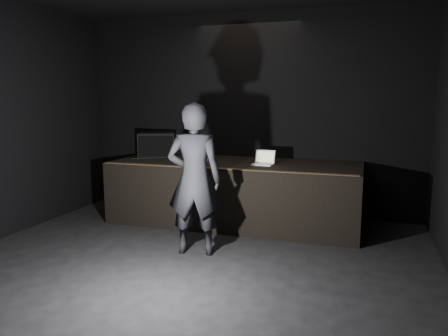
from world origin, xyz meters
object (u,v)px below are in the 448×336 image
at_px(stage_riser, 235,192).
at_px(person, 194,179).
at_px(laptop, 264,161).
at_px(beer_can, 208,159).
at_px(stage_monitor, 157,145).

height_order(stage_riser, person, person).
distance_m(stage_riser, laptop, 0.75).
bearing_deg(beer_can, laptop, 15.77).
xyz_separation_m(laptop, beer_can, (-0.84, -0.24, 0.02)).
height_order(laptop, beer_can, laptop).
bearing_deg(stage_monitor, laptop, -30.80).
distance_m(stage_riser, beer_can, 0.75).
xyz_separation_m(stage_riser, laptop, (0.49, -0.09, 0.56)).
bearing_deg(beer_can, stage_monitor, 154.45).
bearing_deg(stage_riser, beer_can, -136.43).
relative_size(laptop, person, 0.17).
xyz_separation_m(stage_monitor, laptop, (2.02, -0.33, -0.16)).
distance_m(stage_monitor, laptop, 2.06).
bearing_deg(stage_riser, stage_monitor, 171.12).
height_order(laptop, person, person).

